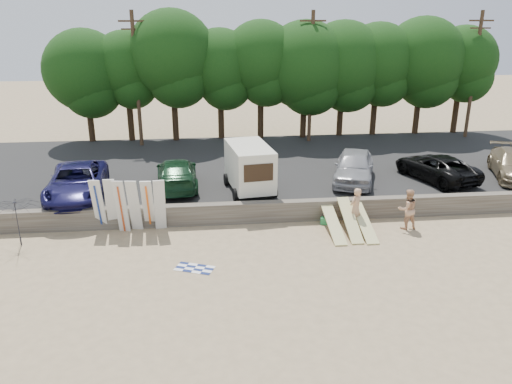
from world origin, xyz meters
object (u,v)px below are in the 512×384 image
(car_0, at_px, (77,182))
(beachgoer_b, at_px, (407,209))
(box_trailer, at_px, (249,166))
(car_1, at_px, (177,173))
(beachgoer_a, at_px, (355,208))
(cooler, at_px, (325,221))
(car_3, at_px, (436,167))
(car_2, at_px, (354,167))
(beach_umbrella, at_px, (17,223))

(car_0, relative_size, beachgoer_b, 3.07)
(box_trailer, distance_m, car_0, 8.69)
(car_1, bearing_deg, beachgoer_a, 147.74)
(box_trailer, relative_size, beachgoer_b, 2.12)
(beachgoer_a, bearing_deg, beachgoer_b, 133.91)
(beachgoer_b, distance_m, cooler, 3.83)
(car_1, relative_size, car_3, 1.01)
(car_2, distance_m, car_3, 4.66)
(car_2, distance_m, beachgoer_a, 4.77)
(car_1, bearing_deg, car_2, 176.31)
(beachgoer_b, height_order, beach_umbrella, beach_umbrella)
(beach_umbrella, bearing_deg, beachgoer_a, 1.67)
(car_3, bearing_deg, beach_umbrella, -3.75)
(car_0, bearing_deg, beach_umbrella, -117.40)
(car_0, distance_m, beach_umbrella, 4.37)
(beachgoer_a, bearing_deg, cooler, -59.00)
(box_trailer, xyz_separation_m, beachgoer_a, (4.59, -3.61, -1.10))
(beachgoer_b, bearing_deg, beachgoer_a, -15.61)
(car_2, xyz_separation_m, beachgoer_b, (1.09, -4.95, -0.60))
(car_0, xyz_separation_m, car_2, (14.51, 0.97, 0.05))
(car_1, bearing_deg, car_0, 9.16)
(beachgoer_a, height_order, cooler, beachgoer_a)
(car_3, bearing_deg, beachgoer_b, 36.63)
(box_trailer, height_order, beachgoer_b, box_trailer)
(box_trailer, xyz_separation_m, car_0, (-8.67, -0.02, -0.55))
(car_3, height_order, beachgoer_b, car_3)
(car_0, distance_m, car_2, 14.54)
(cooler, bearing_deg, beach_umbrella, -156.29)
(car_0, distance_m, cooler, 12.43)
(beachgoer_b, relative_size, beach_umbrella, 0.82)
(cooler, bearing_deg, car_0, -174.72)
(cooler, bearing_deg, beachgoer_a, -2.41)
(car_2, xyz_separation_m, car_3, (4.66, -0.10, -0.15))
(car_1, bearing_deg, beach_umbrella, 34.89)
(car_0, relative_size, car_1, 1.13)
(car_3, distance_m, cooler, 8.30)
(box_trailer, xyz_separation_m, car_2, (5.84, 0.96, -0.51))
(car_3, relative_size, cooler, 13.52)
(beachgoer_b, bearing_deg, car_2, -83.99)
(box_trailer, relative_size, car_3, 0.79)
(car_2, height_order, beachgoer_b, car_2)
(car_1, relative_size, beach_umbrella, 2.22)
(cooler, relative_size, beach_umbrella, 0.16)
(car_0, xyz_separation_m, car_3, (19.17, 0.87, -0.10))
(beachgoer_a, relative_size, cooler, 5.07)
(beachgoer_a, xyz_separation_m, beachgoer_b, (2.34, -0.38, -0.01))
(cooler, bearing_deg, car_1, 169.36)
(car_2, height_order, cooler, car_2)
(car_3, relative_size, beachgoer_b, 2.68)
(beachgoer_a, xyz_separation_m, cooler, (-1.29, 0.52, -0.80))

